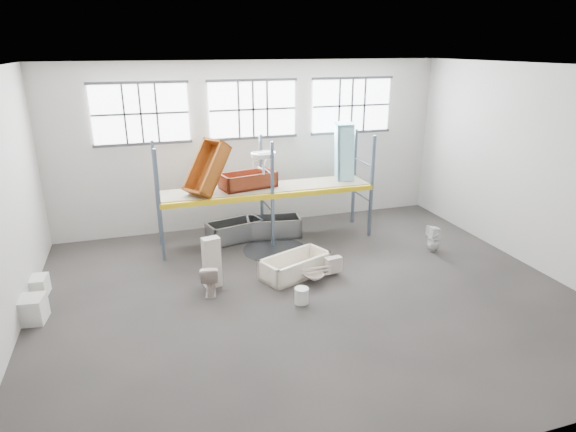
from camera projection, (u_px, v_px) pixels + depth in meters
name	position (u px, v px, depth m)	size (l,w,h in m)	color
floor	(308.00, 296.00, 11.10)	(12.00, 10.00, 0.10)	#463F3C
ceiling	(311.00, 64.00, 9.40)	(12.00, 10.00, 0.10)	silver
wall_back	(253.00, 145.00, 14.78)	(12.00, 0.10, 5.00)	beige
wall_front	(456.00, 304.00, 5.71)	(12.00, 0.10, 5.00)	#9D9991
wall_right	(538.00, 169.00, 11.98)	(0.10, 10.00, 5.00)	#B1ACA4
window_left	(141.00, 114.00, 13.40)	(2.60, 0.04, 1.60)	white
window_mid	(253.00, 109.00, 14.32)	(2.60, 0.04, 1.60)	white
window_right	(352.00, 105.00, 15.23)	(2.60, 0.04, 1.60)	white
rack_upright_la	(160.00, 207.00, 12.33)	(0.08, 0.08, 3.00)	slate
rack_upright_lb	(157.00, 194.00, 13.41)	(0.08, 0.08, 3.00)	slate
rack_upright_ma	(272.00, 196.00, 13.18)	(0.08, 0.08, 3.00)	slate
rack_upright_mb	(261.00, 185.00, 14.26)	(0.08, 0.08, 3.00)	slate
rack_upright_ra	(372.00, 187.00, 14.04)	(0.08, 0.08, 3.00)	slate
rack_upright_rb	(354.00, 177.00, 15.12)	(0.08, 0.08, 3.00)	slate
rack_beam_front	(272.00, 196.00, 13.18)	(6.00, 0.10, 0.14)	yellow
rack_beam_back	(261.00, 185.00, 14.26)	(6.00, 0.10, 0.14)	yellow
shelf_deck	(267.00, 188.00, 13.70)	(5.90, 1.10, 0.03)	gray
wet_patch	(275.00, 249.00, 13.50)	(1.80, 1.80, 0.00)	black
bathtub_beige	(295.00, 266.00, 11.93)	(1.72, 0.81, 0.51)	#F7E8CE
cistern_spare	(333.00, 265.00, 11.92)	(0.41, 0.19, 0.39)	beige
sink_in_tub	(314.00, 277.00, 11.54)	(0.48, 0.48, 0.16)	beige
toilet_beige	(210.00, 278.00, 11.04)	(0.40, 0.71, 0.72)	beige
cistern_tall	(212.00, 262.00, 11.27)	(0.39, 0.26, 1.22)	beige
toilet_white	(434.00, 239.00, 13.28)	(0.34, 0.34, 0.75)	white
steel_tub_left	(235.00, 231.00, 14.07)	(1.58, 0.74, 0.58)	#A1A6A9
steel_tub_right	(274.00, 227.00, 14.40)	(1.58, 0.74, 0.58)	#9FA2A6
rust_tub_flat	(248.00, 180.00, 13.56)	(1.54, 0.72, 0.43)	brown
rust_tub_tilted	(207.00, 168.00, 12.89)	(1.55, 0.73, 0.44)	#98500A
sink_on_shelf	(264.00, 173.00, 13.20)	(0.70, 0.54, 0.62)	white
blue_tub_upright	(344.00, 152.00, 14.34)	(1.72, 0.81, 0.48)	#9AD9E7
bucket	(302.00, 296.00, 10.64)	(0.31, 0.31, 0.36)	silver
carton_near	(29.00, 310.00, 9.91)	(0.63, 0.54, 0.54)	silver
carton_far	(35.00, 286.00, 10.97)	(0.53, 0.53, 0.44)	silver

